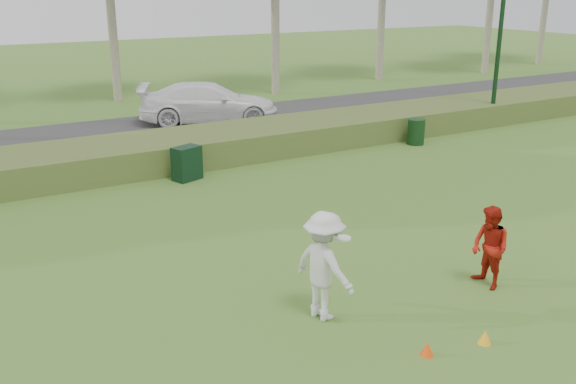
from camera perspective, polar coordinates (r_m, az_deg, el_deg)
ground at (r=11.74m, az=10.07°, el=-11.37°), size 120.00×120.00×0.00m
reed_strip at (r=21.47m, az=-10.83°, el=3.60°), size 80.00×3.00×0.90m
park_road at (r=26.21m, az=-14.50°, el=5.03°), size 80.00×6.00×0.06m
player_white at (r=11.32m, az=3.22°, el=-6.58°), size 1.05×1.43×1.99m
player_red at (r=13.09m, az=17.52°, el=-4.74°), size 0.70×0.86×1.65m
cone_orange at (r=10.84m, az=12.26°, el=-13.46°), size 0.22×0.22×0.24m
cone_yellow at (r=11.39m, az=17.10°, el=-12.22°), size 0.22×0.22×0.24m
utility_cabinet at (r=19.62m, az=-8.98°, el=2.54°), size 0.95×0.76×1.03m
trash_bin at (r=24.22m, az=11.31°, el=5.28°), size 0.84×0.84×0.94m
car_right at (r=27.42m, az=-7.05°, el=7.88°), size 6.21×4.47×1.67m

